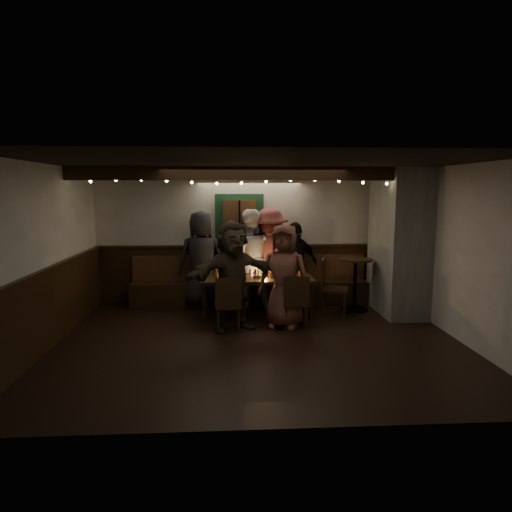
{
  "coord_description": "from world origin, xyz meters",
  "views": [
    {
      "loc": [
        -0.42,
        -6.49,
        2.24
      ],
      "look_at": [
        0.07,
        1.6,
        1.05
      ],
      "focal_mm": 32.0,
      "sensor_mm": 36.0,
      "label": 1
    }
  ],
  "objects": [
    {
      "name": "room",
      "position": [
        1.07,
        1.42,
        1.07
      ],
      "size": [
        6.02,
        5.01,
        2.62
      ],
      "color": "black",
      "rests_on": "ground"
    },
    {
      "name": "person_g",
      "position": [
        0.47,
        0.72,
        0.85
      ],
      "size": [
        0.96,
        0.79,
        1.69
      ],
      "primitive_type": "imported",
      "rotation": [
        0.0,
        0.0,
        -0.34
      ],
      "color": "brown",
      "rests_on": "ground"
    },
    {
      "name": "high_top",
      "position": [
        1.92,
        1.68,
        0.62
      ],
      "size": [
        0.61,
        0.61,
        0.97
      ],
      "color": "black",
      "rests_on": "ground"
    },
    {
      "name": "person_f",
      "position": [
        -0.35,
        0.61,
        0.88
      ],
      "size": [
        1.71,
        1.12,
        1.76
      ],
      "primitive_type": "imported",
      "rotation": [
        0.0,
        0.0,
        0.4
      ],
      "color": "#3C3023",
      "rests_on": "ground"
    },
    {
      "name": "person_c",
      "position": [
        -0.03,
        2.03,
        0.94
      ],
      "size": [
        0.91,
        0.71,
        1.87
      ],
      "primitive_type": "imported",
      "rotation": [
        0.0,
        0.0,
        3.14
      ],
      "color": "silver",
      "rests_on": "ground"
    },
    {
      "name": "chair_end",
      "position": [
        1.37,
        1.4,
        0.57
      ],
      "size": [
        0.57,
        0.57,
        1.02
      ],
      "color": "black",
      "rests_on": "ground"
    },
    {
      "name": "person_d",
      "position": [
        0.37,
        2.13,
        0.94
      ],
      "size": [
        1.34,
        0.94,
        1.88
      ],
      "primitive_type": "imported",
      "rotation": [
        0.0,
        0.0,
        2.93
      ],
      "color": "brown",
      "rests_on": "ground"
    },
    {
      "name": "chair_near_left",
      "position": [
        -0.44,
        0.49,
        0.5
      ],
      "size": [
        0.42,
        0.42,
        0.89
      ],
      "color": "black",
      "rests_on": "ground"
    },
    {
      "name": "person_e",
      "position": [
        0.87,
        2.09,
        0.81
      ],
      "size": [
        1.03,
        0.76,
        1.62
      ],
      "primitive_type": "imported",
      "rotation": [
        0.0,
        0.0,
        3.57
      ],
      "color": "black",
      "rests_on": "ground"
    },
    {
      "name": "person_b",
      "position": [
        -0.43,
        2.13,
        0.83
      ],
      "size": [
        0.65,
        0.47,
        1.65
      ],
      "primitive_type": "imported",
      "rotation": [
        0.0,
        0.0,
        3.01
      ],
      "color": "black",
      "rests_on": "ground"
    },
    {
      "name": "dining_table",
      "position": [
        0.07,
        1.4,
        0.64
      ],
      "size": [
        1.96,
        0.84,
        0.85
      ],
      "color": "black",
      "rests_on": "ground"
    },
    {
      "name": "chair_near_right",
      "position": [
        0.65,
        0.58,
        0.5
      ],
      "size": [
        0.42,
        0.42,
        0.88
      ],
      "color": "black",
      "rests_on": "ground"
    },
    {
      "name": "person_a",
      "position": [
        -0.93,
        2.09,
        0.92
      ],
      "size": [
        0.93,
        0.64,
        1.84
      ],
      "primitive_type": "imported",
      "rotation": [
        0.0,
        0.0,
        3.2
      ],
      "color": "black",
      "rests_on": "ground"
    }
  ]
}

